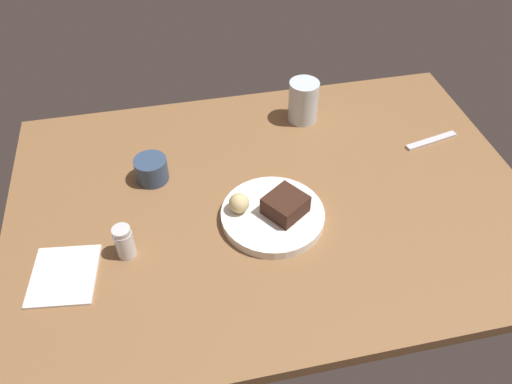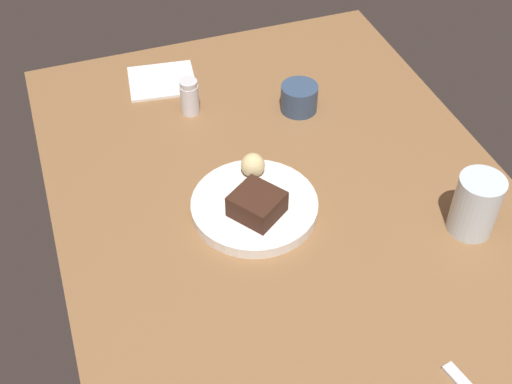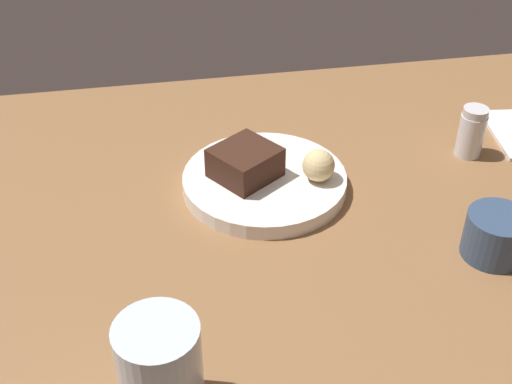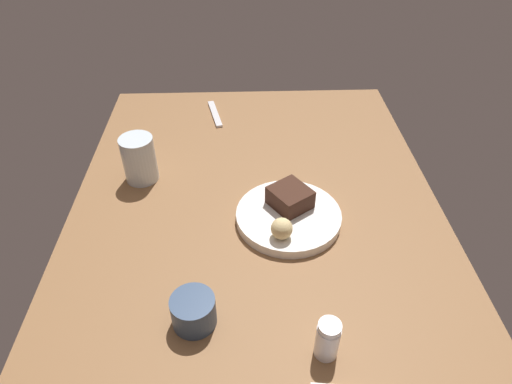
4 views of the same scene
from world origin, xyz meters
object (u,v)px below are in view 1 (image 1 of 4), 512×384
at_px(water_glass, 303,101).
at_px(folded_napkin, 64,275).
at_px(bread_roll, 239,203).
at_px(dessert_spoon, 431,141).
at_px(coffee_cup, 151,170).
at_px(dessert_plate, 273,216).
at_px(salt_shaker, 124,242).
at_px(chocolate_cake_slice, 285,205).

height_order(water_glass, folded_napkin, water_glass).
relative_size(bread_roll, water_glass, 0.39).
bearing_deg(dessert_spoon, water_glass, 138.99).
bearing_deg(folded_napkin, coffee_cup, 52.34).
distance_m(dessert_spoon, folded_napkin, 0.94).
distance_m(dessert_plate, water_glass, 0.38).
xyz_separation_m(water_glass, folded_napkin, (-0.61, -0.41, -0.05)).
height_order(salt_shaker, dessert_spoon, salt_shaker).
height_order(bread_roll, water_glass, water_glass).
relative_size(dessert_plate, dessert_spoon, 1.53).
bearing_deg(dessert_spoon, salt_shaker, -177.26).
distance_m(dessert_plate, salt_shaker, 0.32).
distance_m(salt_shaker, dessert_spoon, 0.81).
xyz_separation_m(chocolate_cake_slice, dessert_spoon, (0.44, 0.18, -0.04)).
height_order(chocolate_cake_slice, salt_shaker, salt_shaker).
height_order(chocolate_cake_slice, coffee_cup, chocolate_cake_slice).
distance_m(dessert_plate, coffee_cup, 0.31).
relative_size(bread_roll, folded_napkin, 0.31).
relative_size(chocolate_cake_slice, coffee_cup, 1.04).
relative_size(salt_shaker, dessert_spoon, 0.52).
xyz_separation_m(chocolate_cake_slice, coffee_cup, (-0.28, 0.19, -0.01)).
distance_m(bread_roll, salt_shaker, 0.25).
height_order(dessert_spoon, folded_napkin, dessert_spoon).
distance_m(chocolate_cake_slice, water_glass, 0.37).
relative_size(chocolate_cake_slice, dessert_spoon, 0.54).
distance_m(dessert_plate, folded_napkin, 0.45).
bearing_deg(folded_napkin, dessert_spoon, 14.78).
bearing_deg(chocolate_cake_slice, water_glass, 68.37).
bearing_deg(salt_shaker, chocolate_cake_slice, 4.52).
height_order(coffee_cup, dessert_spoon, coffee_cup).
xyz_separation_m(chocolate_cake_slice, salt_shaker, (-0.35, -0.03, -0.01)).
bearing_deg(chocolate_cake_slice, salt_shaker, -175.48).
distance_m(chocolate_cake_slice, bread_roll, 0.10).
height_order(dessert_plate, water_glass, water_glass).
bearing_deg(folded_napkin, dessert_plate, 8.14).
bearing_deg(dessert_plate, water_glass, 64.43).
height_order(chocolate_cake_slice, dessert_spoon, chocolate_cake_slice).
relative_size(chocolate_cake_slice, folded_napkin, 0.56).
bearing_deg(dessert_plate, salt_shaker, -174.32).
bearing_deg(salt_shaker, dessert_plate, 5.68).
distance_m(chocolate_cake_slice, folded_napkin, 0.48).
bearing_deg(bread_roll, coffee_cup, 137.47).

